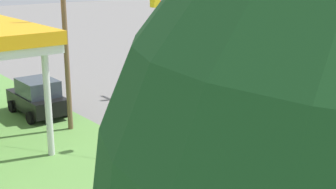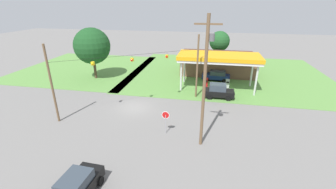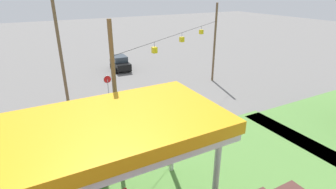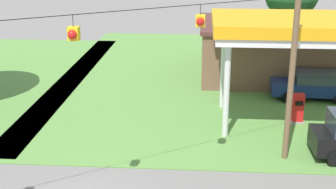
# 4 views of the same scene
# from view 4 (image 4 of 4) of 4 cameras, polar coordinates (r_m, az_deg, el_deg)

# --- Properties ---
(grass_verge_station_corner) EXTENTS (36.00, 28.00, 0.04)m
(grass_verge_station_corner) POSITION_cam_4_polar(r_m,az_deg,el_deg) (33.40, 18.91, 2.02)
(grass_verge_station_corner) COLOR #5B8E42
(grass_verge_station_corner) RESTS_ON ground
(gas_station_store) EXTENTS (13.45, 8.10, 3.69)m
(gas_station_store) POSITION_cam_4_polar(r_m,az_deg,el_deg) (32.48, 15.91, 5.23)
(gas_station_store) COLOR brown
(gas_station_store) RESTS_ON ground
(fuel_pump_near) EXTENTS (0.71, 0.56, 1.56)m
(fuel_pump_near) POSITION_cam_4_polar(r_m,az_deg,el_deg) (24.53, 15.53, -1.74)
(fuel_pump_near) COLOR gray
(fuel_pump_near) RESTS_ON ground
(car_at_pumps_rear) EXTENTS (4.76, 2.30, 1.72)m
(car_at_pumps_rear) POSITION_cam_4_polar(r_m,az_deg,el_deg) (28.41, 17.37, 1.19)
(car_at_pumps_rear) COLOR navy
(car_at_pumps_rear) RESTS_ON ground
(signal_span_gantry) EXTENTS (15.09, 10.24, 8.78)m
(signal_span_gantry) POSITION_cam_4_polar(r_m,az_deg,el_deg) (14.55, -11.03, 1.16)
(signal_span_gantry) COLOR brown
(signal_span_gantry) RESTS_ON ground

